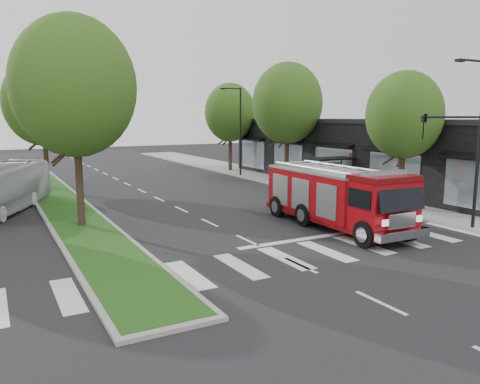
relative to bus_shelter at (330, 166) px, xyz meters
name	(u,v)px	position (x,y,z in m)	size (l,w,h in m)	color
ground	(247,241)	(-11.20, -8.15, -2.04)	(140.00, 140.00, 0.00)	black
sidewalk_right	(327,189)	(1.30, 1.85, -1.96)	(5.00, 80.00, 0.15)	gray
median	(51,192)	(-17.20, 9.85, -1.96)	(3.00, 50.00, 0.15)	gray
storefront_row	(373,154)	(5.80, 1.85, 0.46)	(8.00, 30.00, 5.00)	black
bus_shelter	(330,166)	(0.00, 0.00, 0.00)	(3.20, 1.60, 2.61)	black
tree_right_near	(404,115)	(0.30, -6.15, 3.47)	(4.40, 4.40, 8.05)	black
tree_right_mid	(287,103)	(0.30, 5.85, 4.45)	(5.60, 5.60, 9.72)	black
tree_right_far	(230,113)	(0.30, 15.85, 3.80)	(5.00, 5.00, 8.73)	black
tree_median_near	(74,87)	(-17.20, -2.15, 4.77)	(5.80, 5.80, 10.16)	black
tree_median_far	(42,102)	(-17.20, 11.85, 4.45)	(5.60, 5.60, 9.72)	black
streetlight_right_near	(468,133)	(-1.59, -11.65, 2.63)	(4.08, 0.22, 8.00)	black
streetlight_right_far	(239,127)	(-0.85, 11.85, 2.44)	(2.11, 0.20, 8.00)	black
fire_engine	(336,197)	(-6.16, -8.03, -0.53)	(2.99, 9.13, 3.14)	#570408
city_bus	(1,188)	(-20.52, 3.92, -0.63)	(2.36, 10.09, 2.81)	silver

